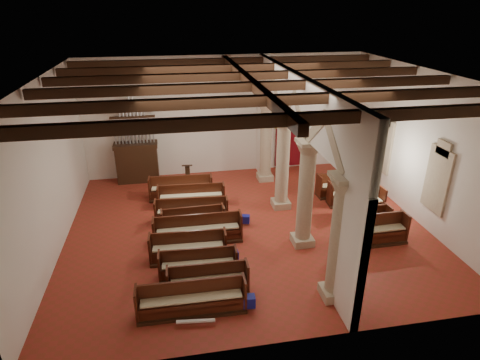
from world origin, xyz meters
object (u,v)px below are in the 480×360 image
Objects in this scene: nave_pew_0 at (192,303)px; aisle_pew_0 at (377,234)px; processional_banner at (346,162)px; pipe_organ at (137,155)px; lectern at (188,177)px.

aisle_pew_0 reaches higher than nave_pew_0.
aisle_pew_0 is at bearing 20.37° from nave_pew_0.
aisle_pew_0 is (-1.37, -5.96, -0.45)m from processional_banner.
lectern is at bearing -24.72° from pipe_organ.
lectern is 8.84m from nave_pew_0.
pipe_organ is 2.79m from lectern.
nave_pew_0 is at bearing -154.70° from processional_banner.
lectern is 0.38× the size of nave_pew_0.
processional_banner is at bearing 2.73° from lectern.
processional_banner is 11.96m from nave_pew_0.
pipe_organ is 10.19m from nave_pew_0.
processional_banner is at bearing 75.99° from aisle_pew_0.
lectern reaches higher than nave_pew_0.
processional_banner reaches higher than lectern.
lectern is at bearing 157.62° from processional_banner.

